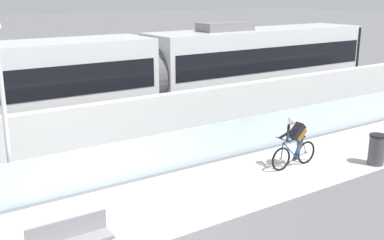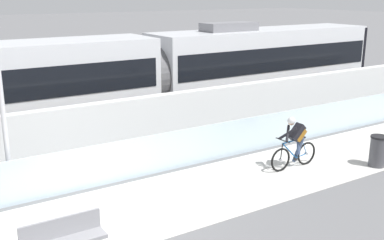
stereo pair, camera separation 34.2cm
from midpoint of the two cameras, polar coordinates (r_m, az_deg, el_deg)
ground_plane at (r=11.41m, az=-8.11°, el=-11.35°), size 200.00×200.00×0.00m
bike_path_deck at (r=11.41m, az=-8.11°, el=-11.32°), size 32.00×3.20×0.01m
glass_parapet at (r=12.75m, az=-11.68°, el=-5.71°), size 32.00×0.05×1.16m
concrete_barrier_wall at (r=14.25m, az=-14.36°, el=-2.12°), size 32.00×0.36×1.86m
tram_rail_near at (r=16.81m, az=-16.84°, el=-2.92°), size 32.00×0.08×0.01m
tram_rail_far at (r=18.14m, az=-18.09°, el=-1.68°), size 32.00×0.08×0.01m
tram at (r=18.61m, az=-4.46°, el=5.46°), size 22.56×2.54×3.81m
cyclist_on_bike at (r=14.17m, az=13.08°, el=-2.75°), size 1.77×0.58×1.61m
trash_bin at (r=15.16m, az=22.31°, el=-3.53°), size 0.51×0.51×0.96m
bench at (r=9.61m, az=-14.37°, el=-13.95°), size 1.60×0.45×0.89m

